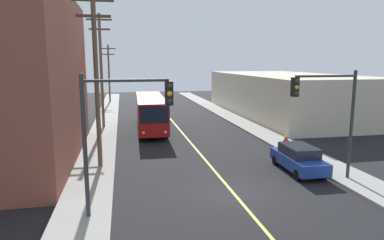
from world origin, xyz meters
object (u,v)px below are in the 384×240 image
(traffic_signal_right_corner, at_px, (328,105))
(parked_car_blue, at_px, (299,158))
(utility_pole_mid, at_px, (101,66))
(fire_hydrant, at_px, (286,141))
(utility_pole_near, at_px, (96,73))
(utility_pole_far, at_px, (109,70))
(city_bus, at_px, (150,111))
(traffic_signal_left_corner, at_px, (122,118))

(traffic_signal_right_corner, bearing_deg, parked_car_blue, 103.73)
(utility_pole_mid, xyz_separation_m, fire_hydrant, (14.19, -11.16, -5.59))
(utility_pole_near, xyz_separation_m, utility_pole_far, (-0.54, 35.79, -0.78))
(city_bus, relative_size, traffic_signal_right_corner, 2.04)
(utility_pole_near, distance_m, traffic_signal_left_corner, 7.59)
(parked_car_blue, bearing_deg, utility_pole_far, 107.61)
(traffic_signal_right_corner, height_order, fire_hydrant, traffic_signal_right_corner)
(traffic_signal_right_corner, bearing_deg, utility_pole_near, 157.60)
(utility_pole_near, distance_m, utility_pole_far, 35.80)
(utility_pole_near, xyz_separation_m, utility_pole_mid, (-0.46, 13.44, 0.22))
(utility_pole_near, bearing_deg, utility_pole_far, 90.86)
(utility_pole_mid, bearing_deg, parked_car_blue, -53.49)
(utility_pole_far, bearing_deg, fire_hydrant, -66.93)
(traffic_signal_right_corner, bearing_deg, traffic_signal_left_corner, -168.54)
(traffic_signal_left_corner, bearing_deg, city_bus, 82.08)
(traffic_signal_left_corner, bearing_deg, utility_pole_mid, 95.32)
(city_bus, distance_m, fire_hydrant, 13.65)
(utility_pole_far, relative_size, traffic_signal_right_corner, 1.51)
(utility_pole_mid, relative_size, traffic_signal_left_corner, 1.83)
(utility_pole_far, bearing_deg, traffic_signal_right_corner, -72.57)
(utility_pole_far, bearing_deg, city_bus, -78.91)
(city_bus, height_order, utility_pole_far, utility_pole_far)
(city_bus, relative_size, traffic_signal_left_corner, 2.04)
(utility_pole_near, bearing_deg, city_bus, 70.86)
(city_bus, distance_m, traffic_signal_left_corner, 19.52)
(utility_pole_mid, bearing_deg, fire_hydrant, -38.18)
(utility_pole_mid, distance_m, traffic_signal_right_corner, 22.55)
(fire_hydrant, bearing_deg, parked_car_blue, -109.35)
(traffic_signal_left_corner, bearing_deg, parked_car_blue, 21.66)
(city_bus, bearing_deg, utility_pole_far, 101.09)
(city_bus, bearing_deg, utility_pole_mid, 161.68)
(utility_pole_mid, bearing_deg, utility_pole_near, -88.05)
(parked_car_blue, distance_m, utility_pole_near, 13.26)
(utility_pole_far, bearing_deg, utility_pole_mid, -89.79)
(utility_pole_near, distance_m, fire_hydrant, 14.92)
(utility_pole_far, xyz_separation_m, traffic_signal_left_corner, (2.01, -43.05, -0.87))
(traffic_signal_left_corner, relative_size, fire_hydrant, 7.14)
(traffic_signal_left_corner, distance_m, traffic_signal_right_corner, 11.04)
(parked_car_blue, distance_m, utility_pole_mid, 21.32)
(traffic_signal_right_corner, bearing_deg, fire_hydrant, 78.92)
(city_bus, height_order, parked_car_blue, city_bus)
(utility_pole_far, height_order, traffic_signal_right_corner, utility_pole_far)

